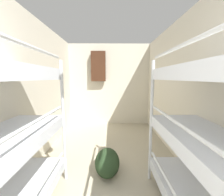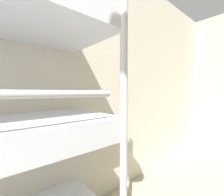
# 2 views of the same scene
# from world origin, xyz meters

# --- Properties ---
(wall_left) EXTENTS (0.06, 5.18, 2.53)m
(wall_left) POSITION_xyz_m (-1.29, 2.53, 1.27)
(wall_left) COLOR beige
(wall_left) RESTS_ON ground_plane
(wall_right) EXTENTS (0.06, 5.18, 2.53)m
(wall_right) POSITION_xyz_m (1.29, 2.53, 1.27)
(wall_right) COLOR beige
(wall_right) RESTS_ON ground_plane
(wall_back) EXTENTS (2.63, 0.06, 2.53)m
(wall_back) POSITION_xyz_m (0.00, 5.09, 1.27)
(wall_back) COLOR beige
(wall_back) RESTS_ON ground_plane
(bunk_stack_right_near) EXTENTS (0.66, 1.82, 1.76)m
(bunk_stack_right_near) POSITION_xyz_m (0.93, 1.39, 0.91)
(bunk_stack_right_near) COLOR silver
(bunk_stack_right_near) RESTS_ON ground_plane
(duffel_bag) EXTENTS (0.38, 0.58, 0.38)m
(duffel_bag) POSITION_xyz_m (-0.01, 2.46, 0.19)
(duffel_bag) COLOR #23381E
(duffel_bag) RESTS_ON ground_plane
(hanging_coat) EXTENTS (0.44, 0.12, 0.90)m
(hanging_coat) POSITION_xyz_m (-0.33, 4.94, 1.83)
(hanging_coat) COLOR #472819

